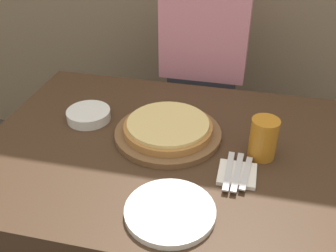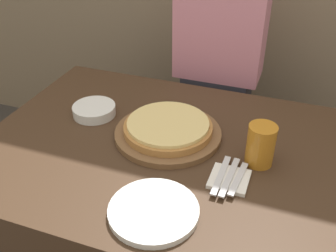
{
  "view_description": "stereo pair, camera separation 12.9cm",
  "coord_description": "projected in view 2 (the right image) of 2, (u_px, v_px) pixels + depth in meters",
  "views": [
    {
      "loc": [
        0.22,
        -1.0,
        1.46
      ],
      "look_at": [
        -0.03,
        0.06,
        0.75
      ],
      "focal_mm": 42.0,
      "sensor_mm": 36.0,
      "label": 1
    },
    {
      "loc": [
        0.34,
        -0.96,
        1.46
      ],
      "look_at": [
        -0.03,
        0.06,
        0.75
      ],
      "focal_mm": 42.0,
      "sensor_mm": 36.0,
      "label": 2
    }
  ],
  "objects": [
    {
      "name": "side_bowl",
      "position": [
        94.0,
        110.0,
        1.42
      ],
      "size": [
        0.15,
        0.15,
        0.04
      ],
      "color": "silver",
      "rests_on": "dining_table"
    },
    {
      "name": "napkin_stack",
      "position": [
        229.0,
        179.0,
        1.12
      ],
      "size": [
        0.11,
        0.11,
        0.01
      ],
      "color": "white",
      "rests_on": "dining_table"
    },
    {
      "name": "dining_table",
      "position": [
        170.0,
        224.0,
        1.46
      ],
      "size": [
        1.23,
        0.88,
        0.71
      ],
      "color": "#3D2819",
      "rests_on": "ground_plane"
    },
    {
      "name": "pizza_on_board",
      "position": [
        168.0,
        130.0,
        1.3
      ],
      "size": [
        0.36,
        0.36,
        0.06
      ],
      "color": "brown",
      "rests_on": "dining_table"
    },
    {
      "name": "beer_glass",
      "position": [
        261.0,
        143.0,
        1.16
      ],
      "size": [
        0.09,
        0.09,
        0.13
      ],
      "color": "#B7701E",
      "rests_on": "dining_table"
    },
    {
      "name": "diner_person",
      "position": [
        217.0,
        82.0,
        1.79
      ],
      "size": [
        0.37,
        0.2,
        1.31
      ],
      "color": "#33333D",
      "rests_on": "ground_plane"
    },
    {
      "name": "spoon",
      "position": [
        238.0,
        179.0,
        1.11
      ],
      "size": [
        0.03,
        0.15,
        0.0
      ],
      "color": "silver",
      "rests_on": "napkin_stack"
    },
    {
      "name": "fork",
      "position": [
        221.0,
        175.0,
        1.13
      ],
      "size": [
        0.02,
        0.18,
        0.0
      ],
      "color": "silver",
      "rests_on": "napkin_stack"
    },
    {
      "name": "dinner_plate",
      "position": [
        154.0,
        211.0,
        1.02
      ],
      "size": [
        0.24,
        0.24,
        0.02
      ],
      "color": "silver",
      "rests_on": "dining_table"
    },
    {
      "name": "dinner_knife",
      "position": [
        230.0,
        177.0,
        1.12
      ],
      "size": [
        0.03,
        0.18,
        0.0
      ],
      "color": "silver",
      "rests_on": "napkin_stack"
    }
  ]
}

